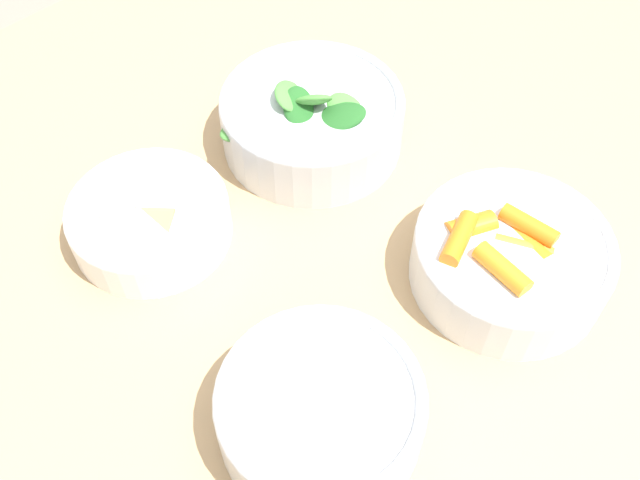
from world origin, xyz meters
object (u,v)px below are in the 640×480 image
object	(u,v)px
bowl_carrots	(512,256)
bowl_beans_hotdog	(320,412)
bowl_cookies	(150,218)
bowl_greens	(309,121)

from	to	relation	value
bowl_carrots	bowl_beans_hotdog	world-z (taller)	bowl_carrots
bowl_beans_hotdog	bowl_cookies	world-z (taller)	bowl_beans_hotdog
bowl_greens	bowl_cookies	distance (m)	0.19
bowl_carrots	bowl_cookies	bearing A→B (deg)	-53.76
bowl_carrots	bowl_greens	size ratio (longest dim) A/B	0.93
bowl_beans_hotdog	bowl_cookies	bearing A→B (deg)	-96.09
bowl_greens	bowl_carrots	bearing A→B (deg)	91.55
bowl_greens	bowl_cookies	xyz separation A→B (m)	(0.19, -0.02, -0.01)
bowl_carrots	bowl_beans_hotdog	distance (m)	0.22
bowl_carrots	bowl_greens	xyz separation A→B (m)	(0.01, -0.25, 0.00)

